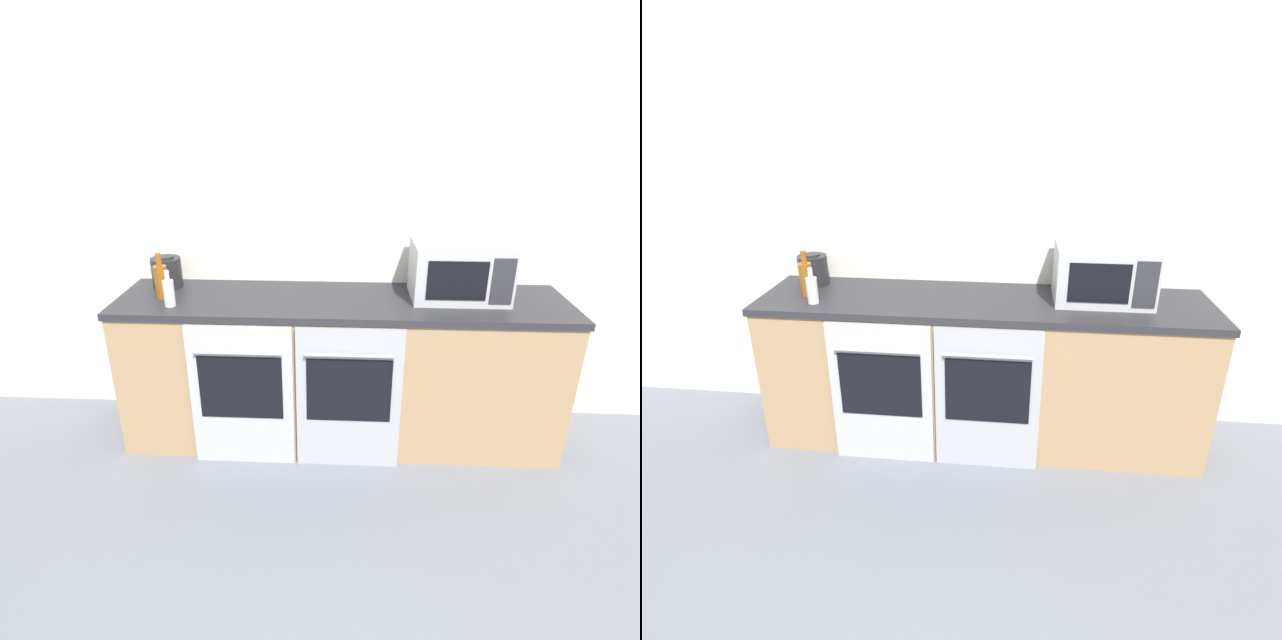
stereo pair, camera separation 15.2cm
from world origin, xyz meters
TOP-DOWN VIEW (x-y plane):
  - wall_back at (0.00, 2.31)m, footprint 10.00×0.06m
  - counter_back at (0.00, 1.98)m, footprint 2.59×0.62m
  - oven_left at (-0.55, 1.67)m, footprint 0.58×0.06m
  - oven_right at (0.05, 1.67)m, footprint 0.58×0.06m
  - microwave at (0.67, 2.04)m, footprint 0.54×0.36m
  - bottle_clear at (-0.95, 1.82)m, footprint 0.06×0.06m
  - bottle_amber at (-1.03, 1.94)m, footprint 0.08×0.08m
  - kettle at (-1.06, 2.13)m, footprint 0.18×0.18m

SIDE VIEW (x-z plane):
  - oven_left at x=-0.55m, z-range 0.01..0.88m
  - oven_right at x=0.05m, z-range 0.01..0.88m
  - counter_back at x=0.00m, z-range 0.00..0.92m
  - bottle_clear at x=-0.95m, z-range 0.90..1.10m
  - kettle at x=-1.06m, z-range 0.92..1.11m
  - bottle_amber at x=-1.03m, z-range 0.89..1.16m
  - microwave at x=0.67m, z-range 0.92..1.24m
  - wall_back at x=0.00m, z-range 0.00..2.60m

